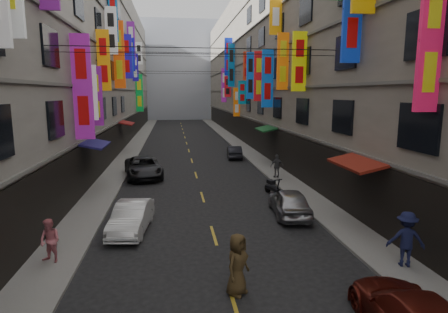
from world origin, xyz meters
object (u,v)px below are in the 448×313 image
object	(u,v)px
car_right_mid	(289,202)
pedestrian_rfar	(277,166)
car_left_far	(143,167)
car_right_far	(234,152)
scooter_far_right	(273,188)
pedestrian_lfar	(50,241)
pedestrian_rnear	(406,239)
car_left_mid	(131,217)
pedestrian_crossing	(237,264)

from	to	relation	value
car_right_mid	pedestrian_rfar	size ratio (longest dim) A/B	2.44
car_left_far	car_right_far	world-z (taller)	car_left_far
scooter_far_right	pedestrian_lfar	distance (m)	12.86
scooter_far_right	pedestrian_lfar	xyz separation A→B (m)	(-10.16, -7.87, 0.46)
scooter_far_right	pedestrian_rnear	xyz separation A→B (m)	(2.01, -9.82, 0.64)
car_left_mid	pedestrian_rfar	distance (m)	12.77
pedestrian_rnear	scooter_far_right	bearing A→B (deg)	-58.33
pedestrian_rfar	pedestrian_crossing	world-z (taller)	pedestrian_crossing
pedestrian_crossing	car_left_mid	bearing A→B (deg)	75.14
car_left_mid	car_right_mid	world-z (taller)	car_right_mid
car_right_mid	scooter_far_right	bearing A→B (deg)	-87.31
car_right_far	pedestrian_lfar	world-z (taller)	pedestrian_lfar
car_right_mid	pedestrian_rnear	world-z (taller)	pedestrian_rnear
car_left_mid	pedestrian_rfar	world-z (taller)	pedestrian_rfar
pedestrian_crossing	car_left_far	bearing A→B (deg)	55.80
car_left_mid	pedestrian_rnear	distance (m)	10.87
car_right_far	pedestrian_rnear	xyz separation A→B (m)	(2.19, -22.73, 0.50)
scooter_far_right	car_left_mid	world-z (taller)	car_left_mid
car_right_mid	pedestrian_rfar	xyz separation A→B (m)	(1.57, 7.81, 0.26)
pedestrian_rnear	car_right_mid	bearing A→B (deg)	-50.00
scooter_far_right	car_right_far	bearing A→B (deg)	-104.59
pedestrian_rnear	pedestrian_rfar	bearing A→B (deg)	-67.31
pedestrian_rnear	pedestrian_crossing	distance (m)	6.06
car_left_mid	car_left_far	distance (m)	10.84
car_right_far	pedestrian_lfar	bearing A→B (deg)	69.37
car_left_mid	car_right_mid	size ratio (longest dim) A/B	0.97
car_left_mid	pedestrian_lfar	world-z (taller)	pedestrian_lfar
pedestrian_rfar	pedestrian_crossing	bearing A→B (deg)	61.80
pedestrian_lfar	pedestrian_rfar	world-z (taller)	pedestrian_rfar
pedestrian_lfar	pedestrian_rfar	distance (m)	16.59
car_left_far	pedestrian_crossing	size ratio (longest dim) A/B	2.76
car_left_far	pedestrian_lfar	world-z (taller)	pedestrian_lfar
pedestrian_lfar	car_right_far	bearing A→B (deg)	90.16
car_left_far	pedestrian_rnear	bearing A→B (deg)	-66.85
scooter_far_right	pedestrian_crossing	bearing A→B (deg)	54.06
car_right_far	pedestrian_rnear	world-z (taller)	pedestrian_rnear
pedestrian_rfar	car_right_far	bearing A→B (deg)	-88.07
pedestrian_lfar	pedestrian_rnear	xyz separation A→B (m)	(12.17, -1.95, 0.18)
scooter_far_right	car_left_far	xyz separation A→B (m)	(-7.98, 5.90, 0.29)
scooter_far_right	car_right_mid	distance (m)	3.78
scooter_far_right	pedestrian_rfar	size ratio (longest dim) A/B	1.08
scooter_far_right	car_left_mid	size ratio (longest dim) A/B	0.45
pedestrian_rfar	pedestrian_rnear	bearing A→B (deg)	84.47
scooter_far_right	car_left_mid	distance (m)	9.14
scooter_far_right	car_left_far	bearing A→B (deg)	-51.90
pedestrian_crossing	pedestrian_rfar	bearing A→B (deg)	22.18
car_left_far	pedestrian_rfar	bearing A→B (deg)	-20.51
pedestrian_lfar	pedestrian_crossing	xyz separation A→B (m)	(6.17, -2.79, 0.05)
pedestrian_rnear	car_right_far	bearing A→B (deg)	-64.38
scooter_far_right	pedestrian_rnear	size ratio (longest dim) A/B	0.92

